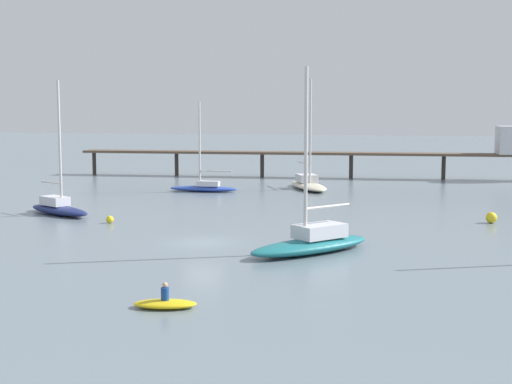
{
  "coord_description": "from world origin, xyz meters",
  "views": [
    {
      "loc": [
        13.15,
        -44.42,
        8.61
      ],
      "look_at": [
        0.0,
        16.23,
        1.5
      ],
      "focal_mm": 50.66,
      "sensor_mm": 36.0,
      "label": 1
    }
  ],
  "objects_px": {
    "mooring_buoy_near": "(110,219)",
    "mooring_buoy_mid": "(491,218)",
    "sailboat_teal": "(312,241)",
    "sailboat_navy": "(58,206)",
    "dinghy_yellow": "(165,303)",
    "pier": "(408,147)",
    "sailboat_blue": "(204,186)",
    "sailboat_cream": "(308,183)"
  },
  "relations": [
    {
      "from": "pier",
      "to": "sailboat_cream",
      "type": "relative_size",
      "value": 4.93
    },
    {
      "from": "dinghy_yellow",
      "to": "mooring_buoy_mid",
      "type": "relative_size",
      "value": 3.47
    },
    {
      "from": "pier",
      "to": "sailboat_blue",
      "type": "xyz_separation_m",
      "value": [
        -20.79,
        -18.85,
        -3.35
      ]
    },
    {
      "from": "sailboat_cream",
      "to": "mooring_buoy_near",
      "type": "bearing_deg",
      "value": -113.13
    },
    {
      "from": "dinghy_yellow",
      "to": "mooring_buoy_near",
      "type": "bearing_deg",
      "value": 119.14
    },
    {
      "from": "sailboat_navy",
      "to": "mooring_buoy_mid",
      "type": "height_order",
      "value": "sailboat_navy"
    },
    {
      "from": "mooring_buoy_near",
      "to": "sailboat_navy",
      "type": "bearing_deg",
      "value": 150.79
    },
    {
      "from": "sailboat_teal",
      "to": "dinghy_yellow",
      "type": "relative_size",
      "value": 3.77
    },
    {
      "from": "mooring_buoy_near",
      "to": "mooring_buoy_mid",
      "type": "bearing_deg",
      "value": 12.23
    },
    {
      "from": "sailboat_cream",
      "to": "pier",
      "type": "bearing_deg",
      "value": 53.35
    },
    {
      "from": "sailboat_navy",
      "to": "sailboat_blue",
      "type": "bearing_deg",
      "value": 69.2
    },
    {
      "from": "mooring_buoy_near",
      "to": "dinghy_yellow",
      "type": "bearing_deg",
      "value": -60.86
    },
    {
      "from": "sailboat_navy",
      "to": "mooring_buoy_mid",
      "type": "relative_size",
      "value": 12.87
    },
    {
      "from": "sailboat_cream",
      "to": "mooring_buoy_near",
      "type": "xyz_separation_m",
      "value": [
        -11.42,
        -26.73,
        -0.37
      ]
    },
    {
      "from": "dinghy_yellow",
      "to": "mooring_buoy_near",
      "type": "distance_m",
      "value": 24.66
    },
    {
      "from": "pier",
      "to": "sailboat_blue",
      "type": "relative_size",
      "value": 6.26
    },
    {
      "from": "sailboat_teal",
      "to": "mooring_buoy_near",
      "type": "distance_m",
      "value": 18.46
    },
    {
      "from": "sailboat_teal",
      "to": "mooring_buoy_mid",
      "type": "relative_size",
      "value": 13.09
    },
    {
      "from": "dinghy_yellow",
      "to": "mooring_buoy_mid",
      "type": "distance_m",
      "value": 32.18
    },
    {
      "from": "sailboat_navy",
      "to": "mooring_buoy_near",
      "type": "bearing_deg",
      "value": -29.21
    },
    {
      "from": "sailboat_navy",
      "to": "sailboat_teal",
      "type": "xyz_separation_m",
      "value": [
        22.61,
        -11.37,
        0.03
      ]
    },
    {
      "from": "sailboat_blue",
      "to": "mooring_buoy_near",
      "type": "height_order",
      "value": "sailboat_blue"
    },
    {
      "from": "pier",
      "to": "sailboat_navy",
      "type": "xyz_separation_m",
      "value": [
        -27.84,
        -37.4,
        -3.25
      ]
    },
    {
      "from": "sailboat_blue",
      "to": "mooring_buoy_mid",
      "type": "xyz_separation_m",
      "value": [
        27.34,
        -15.75,
        -0.16
      ]
    },
    {
      "from": "mooring_buoy_mid",
      "to": "mooring_buoy_near",
      "type": "bearing_deg",
      "value": -167.77
    },
    {
      "from": "pier",
      "to": "mooring_buoy_near",
      "type": "relative_size",
      "value": 101.99
    },
    {
      "from": "sailboat_navy",
      "to": "dinghy_yellow",
      "type": "xyz_separation_m",
      "value": [
        18.0,
        -24.89,
        -0.48
      ]
    },
    {
      "from": "sailboat_cream",
      "to": "dinghy_yellow",
      "type": "xyz_separation_m",
      "value": [
        0.59,
        -48.27,
        -0.45
      ]
    },
    {
      "from": "sailboat_blue",
      "to": "dinghy_yellow",
      "type": "bearing_deg",
      "value": -75.85
    },
    {
      "from": "sailboat_cream",
      "to": "mooring_buoy_near",
      "type": "distance_m",
      "value": 29.07
    },
    {
      "from": "sailboat_cream",
      "to": "mooring_buoy_mid",
      "type": "height_order",
      "value": "sailboat_cream"
    },
    {
      "from": "pier",
      "to": "sailboat_blue",
      "type": "bearing_deg",
      "value": -137.81
    },
    {
      "from": "pier",
      "to": "sailboat_blue",
      "type": "distance_m",
      "value": 28.26
    },
    {
      "from": "sailboat_blue",
      "to": "mooring_buoy_mid",
      "type": "distance_m",
      "value": 31.56
    },
    {
      "from": "sailboat_cream",
      "to": "mooring_buoy_near",
      "type": "height_order",
      "value": "sailboat_cream"
    },
    {
      "from": "sailboat_cream",
      "to": "mooring_buoy_mid",
      "type": "xyz_separation_m",
      "value": [
        16.98,
        -20.58,
        -0.23
      ]
    },
    {
      "from": "mooring_buoy_mid",
      "to": "mooring_buoy_near",
      "type": "distance_m",
      "value": 29.06
    },
    {
      "from": "sailboat_blue",
      "to": "mooring_buoy_mid",
      "type": "relative_size",
      "value": 11.05
    },
    {
      "from": "sailboat_teal",
      "to": "dinghy_yellow",
      "type": "height_order",
      "value": "sailboat_teal"
    },
    {
      "from": "sailboat_teal",
      "to": "sailboat_navy",
      "type": "bearing_deg",
      "value": 153.3
    },
    {
      "from": "dinghy_yellow",
      "to": "mooring_buoy_mid",
      "type": "height_order",
      "value": "dinghy_yellow"
    },
    {
      "from": "sailboat_blue",
      "to": "dinghy_yellow",
      "type": "xyz_separation_m",
      "value": [
        10.95,
        -43.45,
        -0.38
      ]
    }
  ]
}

